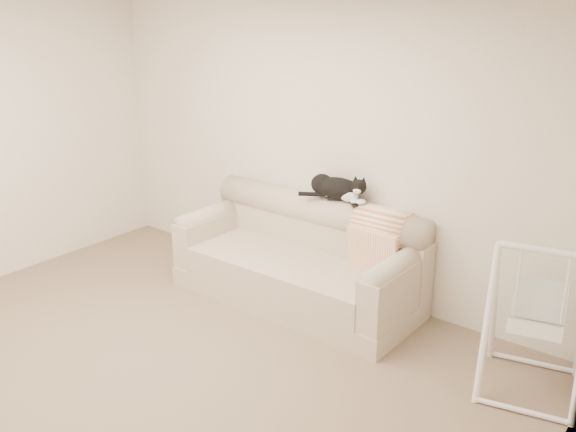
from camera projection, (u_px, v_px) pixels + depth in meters
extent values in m
plane|color=brown|center=(160.00, 374.00, 4.63)|extent=(5.00, 5.00, 0.00)
cube|color=beige|center=(322.00, 148.00, 5.69)|extent=(5.00, 0.04, 2.60)
cube|color=beige|center=(531.00, 314.00, 2.75)|extent=(0.04, 4.00, 2.60)
cube|color=#B9AB8F|center=(295.00, 291.00, 5.70)|extent=(2.20, 0.90, 0.18)
cube|color=#B9AB8F|center=(287.00, 274.00, 5.55)|extent=(1.80, 0.68, 0.24)
cube|color=#B9AB8F|center=(318.00, 244.00, 5.84)|extent=(2.20, 0.22, 0.50)
cylinder|color=#B9AB8F|center=(318.00, 211.00, 5.73)|extent=(2.16, 0.28, 0.28)
cube|color=#B9AB8F|center=(214.00, 235.00, 6.18)|extent=(0.20, 0.88, 0.42)
cylinder|color=#B9AB8F|center=(213.00, 215.00, 6.11)|extent=(0.18, 0.84, 0.18)
cube|color=#B9AB8F|center=(395.00, 291.00, 5.03)|extent=(0.20, 0.88, 0.42)
cylinder|color=#B9AB8F|center=(397.00, 266.00, 4.96)|extent=(0.18, 0.84, 0.18)
cube|color=black|center=(338.00, 199.00, 5.57)|extent=(0.18, 0.12, 0.02)
cube|color=gray|center=(338.00, 197.00, 5.56)|extent=(0.11, 0.08, 0.01)
cube|color=black|center=(354.00, 203.00, 5.45)|extent=(0.15, 0.16, 0.02)
ellipsoid|color=black|center=(338.00, 188.00, 5.53)|extent=(0.46, 0.28, 0.18)
ellipsoid|color=black|center=(322.00, 184.00, 5.60)|extent=(0.23, 0.22, 0.18)
ellipsoid|color=white|center=(349.00, 195.00, 5.46)|extent=(0.19, 0.14, 0.13)
ellipsoid|color=black|center=(359.00, 187.00, 5.39)|extent=(0.16, 0.16, 0.13)
ellipsoid|color=white|center=(357.00, 191.00, 5.35)|extent=(0.08, 0.07, 0.05)
sphere|color=#BF7272|center=(356.00, 192.00, 5.32)|extent=(0.02, 0.02, 0.02)
cone|color=black|center=(356.00, 179.00, 5.39)|extent=(0.07, 0.08, 0.06)
cone|color=black|center=(364.00, 180.00, 5.36)|extent=(0.06, 0.06, 0.06)
sphere|color=#997117|center=(354.00, 187.00, 5.35)|extent=(0.02, 0.02, 0.02)
sphere|color=#997117|center=(359.00, 188.00, 5.33)|extent=(0.02, 0.02, 0.02)
ellipsoid|color=white|center=(355.00, 201.00, 5.41)|extent=(0.10, 0.11, 0.04)
ellipsoid|color=white|center=(361.00, 202.00, 5.38)|extent=(0.10, 0.11, 0.04)
cylinder|color=black|center=(312.00, 194.00, 5.59)|extent=(0.22, 0.16, 0.04)
cylinder|color=#DA7A48|center=(384.00, 226.00, 5.35)|extent=(0.46, 0.33, 0.33)
cube|color=#DA7A48|center=(372.00, 255.00, 5.29)|extent=(0.46, 0.09, 0.42)
cylinder|color=white|center=(487.00, 323.00, 4.28)|extent=(0.12, 0.37, 1.05)
cylinder|color=white|center=(494.00, 303.00, 4.55)|extent=(0.12, 0.37, 1.05)
cylinder|color=white|center=(547.00, 251.00, 4.12)|extent=(0.59, 0.18, 0.05)
cylinder|color=white|center=(522.00, 411.00, 4.18)|extent=(0.59, 0.17, 0.04)
cylinder|color=white|center=(532.00, 362.00, 4.73)|extent=(0.59, 0.17, 0.04)
cube|color=white|center=(535.00, 329.00, 4.27)|extent=(0.40, 0.38, 0.20)
cube|color=white|center=(540.00, 299.00, 4.34)|extent=(0.37, 0.23, 0.28)
cylinder|color=white|center=(518.00, 281.00, 4.26)|extent=(0.02, 0.02, 0.49)
cylinder|color=white|center=(566.00, 290.00, 4.14)|extent=(0.02, 0.02, 0.49)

